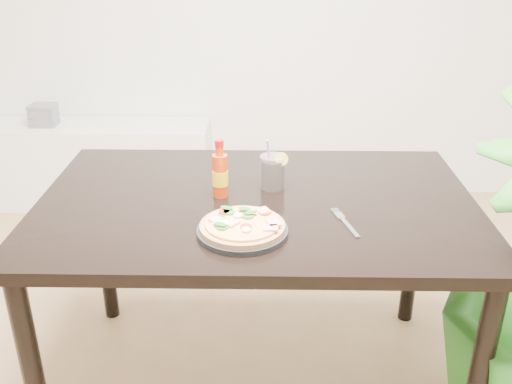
{
  "coord_description": "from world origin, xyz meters",
  "views": [
    {
      "loc": [
        0.24,
        -1.12,
        1.53
      ],
      "look_at": [
        0.21,
        0.41,
        0.83
      ],
      "focal_mm": 40.0,
      "sensor_mm": 36.0,
      "label": 1
    }
  ],
  "objects_px": {
    "media_console": "(94,164)",
    "pizza": "(242,225)",
    "hot_sauce_bottle": "(220,174)",
    "fork": "(344,221)",
    "dining_table": "(257,222)",
    "plate": "(242,231)",
    "cola_cup": "(273,173)"
  },
  "relations": [
    {
      "from": "dining_table",
      "to": "pizza",
      "type": "xyz_separation_m",
      "value": [
        -0.04,
        -0.23,
        0.11
      ]
    },
    {
      "from": "dining_table",
      "to": "hot_sauce_bottle",
      "type": "height_order",
      "value": "hot_sauce_bottle"
    },
    {
      "from": "dining_table",
      "to": "fork",
      "type": "bearing_deg",
      "value": -30.78
    },
    {
      "from": "plate",
      "to": "media_console",
      "type": "xyz_separation_m",
      "value": [
        -0.98,
        1.77,
        -0.51
      ]
    },
    {
      "from": "hot_sauce_bottle",
      "to": "fork",
      "type": "height_order",
      "value": "hot_sauce_bottle"
    },
    {
      "from": "dining_table",
      "to": "cola_cup",
      "type": "height_order",
      "value": "cola_cup"
    },
    {
      "from": "plate",
      "to": "media_console",
      "type": "height_order",
      "value": "plate"
    },
    {
      "from": "plate",
      "to": "pizza",
      "type": "height_order",
      "value": "pizza"
    },
    {
      "from": "pizza",
      "to": "media_console",
      "type": "relative_size",
      "value": 0.17
    },
    {
      "from": "pizza",
      "to": "fork",
      "type": "distance_m",
      "value": 0.31
    },
    {
      "from": "plate",
      "to": "pizza",
      "type": "distance_m",
      "value": 0.02
    },
    {
      "from": "dining_table",
      "to": "pizza",
      "type": "bearing_deg",
      "value": -99.29
    },
    {
      "from": "dining_table",
      "to": "fork",
      "type": "relative_size",
      "value": 7.53
    },
    {
      "from": "plate",
      "to": "pizza",
      "type": "relative_size",
      "value": 1.07
    },
    {
      "from": "pizza",
      "to": "plate",
      "type": "bearing_deg",
      "value": -21.92
    },
    {
      "from": "dining_table",
      "to": "cola_cup",
      "type": "relative_size",
      "value": 8.01
    },
    {
      "from": "plate",
      "to": "hot_sauce_bottle",
      "type": "bearing_deg",
      "value": 107.57
    },
    {
      "from": "hot_sauce_bottle",
      "to": "media_console",
      "type": "height_order",
      "value": "hot_sauce_bottle"
    },
    {
      "from": "plate",
      "to": "fork",
      "type": "bearing_deg",
      "value": 14.03
    },
    {
      "from": "plate",
      "to": "fork",
      "type": "xyz_separation_m",
      "value": [
        0.3,
        0.07,
        -0.01
      ]
    },
    {
      "from": "media_console",
      "to": "fork",
      "type": "bearing_deg",
      "value": -52.98
    },
    {
      "from": "dining_table",
      "to": "cola_cup",
      "type": "distance_m",
      "value": 0.17
    },
    {
      "from": "hot_sauce_bottle",
      "to": "cola_cup",
      "type": "height_order",
      "value": "hot_sauce_bottle"
    },
    {
      "from": "media_console",
      "to": "pizza",
      "type": "bearing_deg",
      "value": -61.07
    },
    {
      "from": "cola_cup",
      "to": "fork",
      "type": "height_order",
      "value": "cola_cup"
    },
    {
      "from": "pizza",
      "to": "fork",
      "type": "relative_size",
      "value": 1.3
    },
    {
      "from": "dining_table",
      "to": "pizza",
      "type": "height_order",
      "value": "pizza"
    },
    {
      "from": "hot_sauce_bottle",
      "to": "fork",
      "type": "distance_m",
      "value": 0.43
    },
    {
      "from": "dining_table",
      "to": "plate",
      "type": "bearing_deg",
      "value": -99.02
    },
    {
      "from": "fork",
      "to": "pizza",
      "type": "bearing_deg",
      "value": 178.72
    },
    {
      "from": "pizza",
      "to": "hot_sauce_bottle",
      "type": "xyz_separation_m",
      "value": [
        -0.08,
        0.25,
        0.05
      ]
    },
    {
      "from": "plate",
      "to": "cola_cup",
      "type": "xyz_separation_m",
      "value": [
        0.09,
        0.32,
        0.05
      ]
    }
  ]
}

